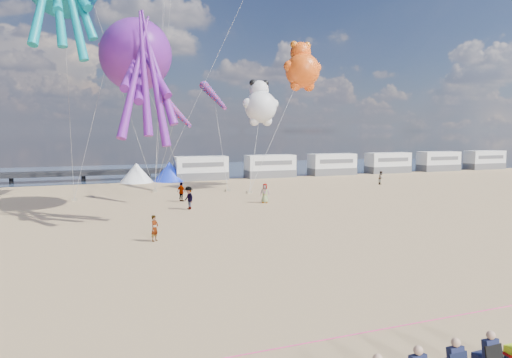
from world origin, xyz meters
name	(u,v)px	position (x,y,z in m)	size (l,w,h in m)	color
ground	(294,283)	(0.00, 0.00, 0.00)	(120.00, 120.00, 0.00)	tan
water	(139,172)	(0.00, 55.00, 0.02)	(120.00, 120.00, 0.00)	#32435F
motorhome_0	(201,168)	(6.00, 40.00, 1.50)	(6.60, 2.50, 3.00)	silver
motorhome_1	(270,166)	(15.50, 40.00, 1.50)	(6.60, 2.50, 3.00)	silver
motorhome_2	(332,164)	(25.00, 40.00, 1.50)	(6.60, 2.50, 3.00)	silver
motorhome_3	(388,163)	(34.50, 40.00, 1.50)	(6.60, 2.50, 3.00)	silver
motorhome_4	(438,161)	(44.00, 40.00, 1.50)	(6.60, 2.50, 3.00)	silver
motorhome_5	(485,160)	(53.50, 40.00, 1.50)	(6.60, 2.50, 3.00)	silver
tent_white	(136,173)	(-2.00, 40.00, 1.20)	(4.00, 4.00, 2.40)	white
tent_blue	(169,172)	(2.00, 40.00, 1.20)	(4.00, 4.00, 2.40)	#1933CC
rope_line	(365,332)	(0.00, -5.00, 0.02)	(0.03, 0.03, 34.00)	#F2338C
standing_person	(155,228)	(-4.29, 9.21, 0.74)	(0.54, 0.35, 1.48)	tan
beachgoer_2	(189,198)	(-0.21, 18.93, 0.91)	(0.88, 0.69, 1.82)	#7F6659
beachgoer_3	(181,192)	(0.08, 23.21, 0.84)	(1.09, 0.63, 1.69)	#7F6659
beachgoer_6	(265,193)	(6.65, 19.80, 0.85)	(0.62, 0.40, 1.69)	#7F6659
beachgoer_7	(381,178)	(24.33, 27.64, 0.78)	(0.76, 0.49, 1.55)	#7F6659
sandbag_a	(74,200)	(-8.80, 26.68, 0.11)	(0.50, 0.35, 0.22)	gray
sandbag_b	(187,190)	(1.93, 29.69, 0.11)	(0.50, 0.35, 0.22)	gray
sandbag_c	(249,192)	(7.46, 26.02, 0.11)	(0.50, 0.35, 0.22)	gray
sandbag_d	(228,190)	(5.91, 28.27, 0.11)	(0.50, 0.35, 0.22)	gray
sandbag_e	(155,191)	(-1.25, 30.21, 0.11)	(0.50, 0.35, 0.22)	gray
kite_octopus_purple	(135,56)	(-3.80, 21.01, 12.06)	(4.55, 10.61, 12.12)	#6A1B8D
kite_panda	(261,107)	(9.71, 28.66, 8.70)	(4.06, 3.82, 5.73)	silver
kite_teddy_orange	(303,71)	(14.87, 29.32, 12.76)	(4.57, 4.30, 6.45)	#F95612
windsock_left	(112,38)	(-5.12, 26.64, 14.36)	(1.10, 7.10, 7.10)	red
windsock_mid	(214,96)	(4.96, 29.81, 9.77)	(1.00, 6.54, 6.54)	red
windsock_right	(176,112)	(-0.26, 23.07, 7.79)	(0.90, 5.04, 5.04)	red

